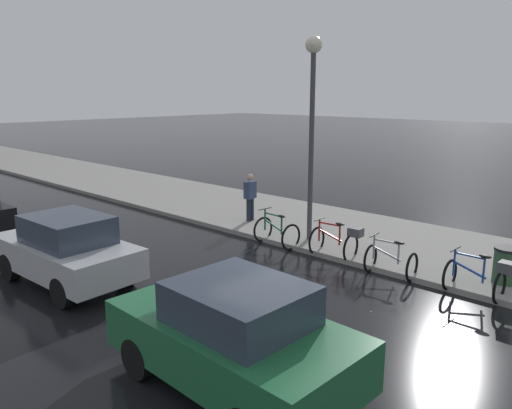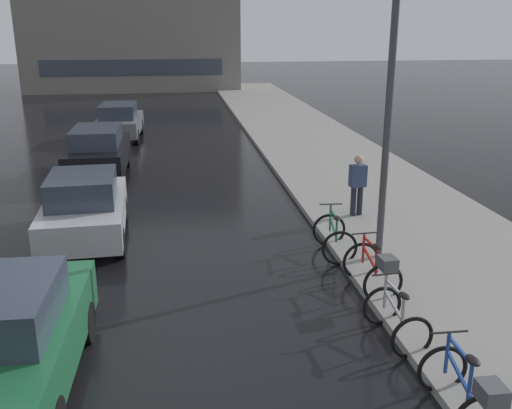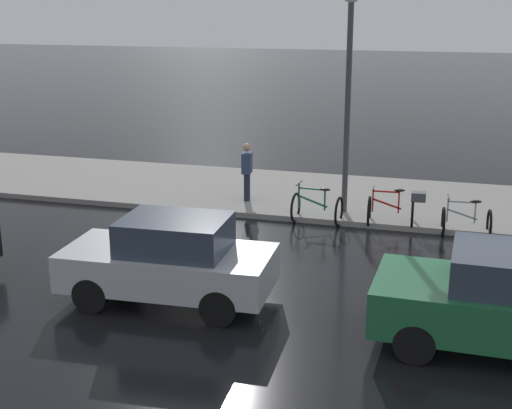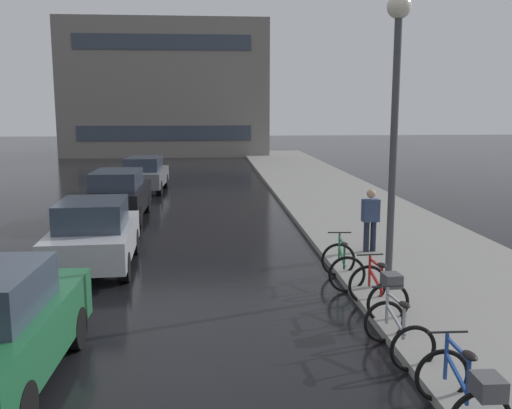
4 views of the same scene
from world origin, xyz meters
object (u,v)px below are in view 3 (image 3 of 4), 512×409
(car_silver, at_px, (170,260))
(streetlamp, at_px, (349,58))
(car_green, at_px, (502,301))
(pedestrian, at_px, (247,171))
(bicycle_farthest, at_px, (317,208))
(bicycle_third, at_px, (397,208))
(bicycle_second, at_px, (466,221))

(car_silver, distance_m, streetlamp, 7.29)
(car_green, xyz_separation_m, pedestrian, (6.87, 6.21, 0.13))
(bicycle_farthest, height_order, car_green, car_green)
(car_green, distance_m, car_silver, 5.69)
(bicycle_third, bearing_deg, pedestrian, 76.68)
(bicycle_farthest, distance_m, car_silver, 5.63)
(car_green, height_order, car_silver, car_green)
(bicycle_third, xyz_separation_m, car_silver, (-5.60, 3.54, 0.30))
(bicycle_third, xyz_separation_m, car_green, (-5.91, -2.15, 0.32))
(bicycle_third, relative_size, pedestrian, 0.82)
(bicycle_farthest, bearing_deg, bicycle_second, -89.95)
(bicycle_third, relative_size, car_silver, 0.36)
(bicycle_third, distance_m, bicycle_farthest, 1.92)
(bicycle_second, bearing_deg, pedestrian, 78.25)
(bicycle_farthest, xyz_separation_m, car_silver, (-5.37, 1.63, 0.39))
(bicycle_second, distance_m, car_silver, 7.46)
(bicycle_third, distance_m, pedestrian, 4.19)
(car_silver, xyz_separation_m, streetlamp, (6.18, -2.17, 3.20))
(bicycle_farthest, bearing_deg, car_green, -144.49)
(bicycle_third, relative_size, streetlamp, 0.24)
(bicycle_second, relative_size, pedestrian, 0.68)
(pedestrian, bearing_deg, bicycle_farthest, -118.87)
(bicycle_third, height_order, car_silver, car_silver)
(car_green, distance_m, streetlamp, 8.03)
(car_silver, relative_size, pedestrian, 2.28)
(bicycle_third, height_order, bicycle_farthest, bicycle_farthest)
(streetlamp, bearing_deg, car_green, -151.59)
(bicycle_second, relative_size, car_silver, 0.30)
(bicycle_third, distance_m, streetlamp, 3.79)
(car_silver, bearing_deg, bicycle_second, -43.82)
(bicycle_second, xyz_separation_m, pedestrian, (1.18, 5.68, 0.57))
(bicycle_farthest, height_order, pedestrian, pedestrian)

